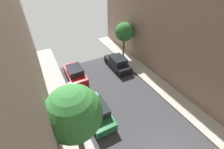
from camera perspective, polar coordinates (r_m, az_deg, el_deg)
parked_car_left_2 at (r=13.40m, az=-5.68°, el=-13.72°), size 1.78×4.20×1.57m
parked_car_left_3 at (r=17.93m, az=-13.63°, el=0.42°), size 1.78×4.20×1.57m
parked_car_right_2 at (r=19.28m, az=2.10°, el=4.34°), size 1.78×4.20×1.57m
street_tree_0 at (r=8.44m, az=-14.18°, el=-14.00°), size 3.10×3.10×6.06m
street_tree_1 at (r=20.58m, az=4.62°, el=15.53°), size 2.43×2.43×4.74m
lamp_post at (r=9.92m, az=-13.84°, el=-11.45°), size 0.44×0.44×5.53m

